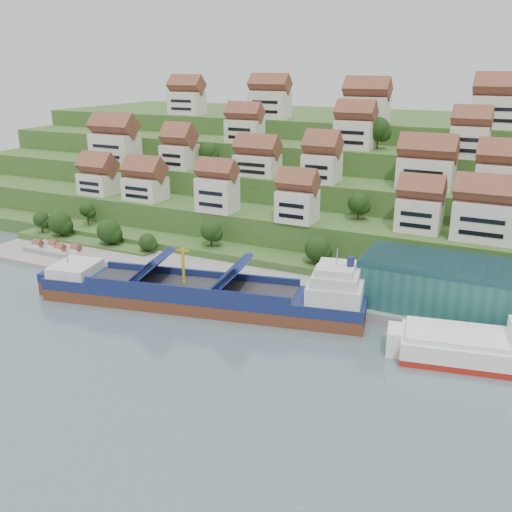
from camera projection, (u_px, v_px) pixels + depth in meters
The scene contains 10 objects.
ground at pixel (237, 314), 117.31m from camera, with size 300.00×300.00×0.00m, color slate.
quay at pixel (353, 300), 121.20m from camera, with size 180.00×14.00×2.20m, color gray.
pebble_beach at pixel (67, 255), 151.88m from camera, with size 45.00×20.00×1.00m, color gray.
hillside at pixel (375, 178), 201.67m from camera, with size 260.00×128.00×31.00m.
hillside_village at pixel (346, 156), 159.94m from camera, with size 161.48×65.42×29.21m.
hillside_trees at pixel (258, 191), 155.46m from camera, with size 141.36×62.57×31.40m.
flagpole at pixel (338, 281), 115.91m from camera, with size 1.28×0.16×8.00m.
beach_huts at pixel (57, 250), 151.15m from camera, with size 14.40×3.70×2.20m.
cargo_ship at pixel (209, 295), 119.16m from camera, with size 69.61×24.39×15.16m.
second_ship at pixel (491, 350), 97.24m from camera, with size 30.12×15.90×8.30m.
Camera 1 is at (51.51, -94.24, 48.84)m, focal length 40.00 mm.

